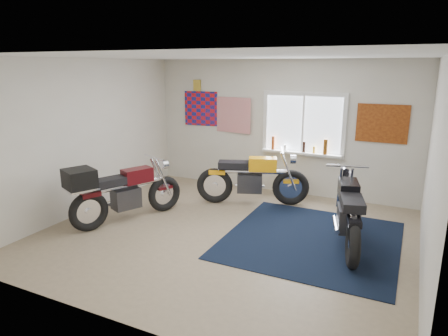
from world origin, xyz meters
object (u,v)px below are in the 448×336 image
at_px(black_chrome_bike, 348,214).
at_px(maroon_tourer, 119,192).
at_px(navy_rug, 311,239).
at_px(yellow_triumph, 252,180).

distance_m(black_chrome_bike, maroon_tourer, 3.66).
relative_size(black_chrome_bike, maroon_tourer, 1.05).
distance_m(navy_rug, black_chrome_bike, 0.68).
xyz_separation_m(yellow_triumph, maroon_tourer, (-1.64, -1.84, 0.07)).
bearing_deg(yellow_triumph, navy_rug, -59.13).
xyz_separation_m(yellow_triumph, black_chrome_bike, (1.93, -1.05, 0.00)).
distance_m(navy_rug, maroon_tourer, 3.20).
bearing_deg(maroon_tourer, yellow_triumph, -17.74).
distance_m(navy_rug, yellow_triumph, 1.89).
bearing_deg(black_chrome_bike, navy_rug, 84.71).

